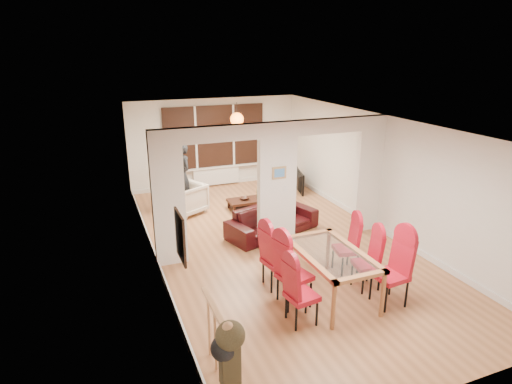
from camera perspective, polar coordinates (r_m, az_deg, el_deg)
floor at (r=9.14m, az=2.68°, el=-6.96°), size 5.00×9.00×0.01m
room_walls at (r=8.66m, az=2.81°, el=0.83°), size 5.00×9.00×2.60m
divider_wall at (r=8.66m, az=2.81°, el=0.83°), size 5.00×0.18×2.60m
bay_window_blinds at (r=12.66m, az=-5.52°, el=7.38°), size 3.00×0.08×1.80m
radiator at (r=12.91m, az=-5.30°, el=2.12°), size 1.40×0.08×0.50m
pendant_light at (r=11.57m, az=-2.56°, el=9.66°), size 0.36×0.36×0.36m
stair_newel at (r=5.60m, az=-5.31°, el=-18.68°), size 0.40×1.20×1.10m
wall_poster at (r=5.69m, az=-10.07°, el=-5.91°), size 0.04×0.52×0.67m
pillar_photo at (r=8.49m, az=3.12°, el=2.58°), size 0.30×0.03×0.25m
dining_table at (r=7.29m, az=9.90°, el=-10.71°), size 0.97×1.72×0.80m
dining_chair_la at (r=6.53m, az=6.15°, el=-13.01°), size 0.48×0.48×1.05m
dining_chair_lb at (r=6.91m, az=5.16°, el=-10.43°), size 0.57×0.57×1.18m
dining_chair_lc at (r=7.40m, az=2.86°, el=-8.60°), size 0.52×0.52×1.12m
dining_chair_ra at (r=7.21m, az=17.49°, el=-9.96°), size 0.52×0.52×1.19m
dining_chair_rb at (r=7.59m, az=14.55°, el=-8.89°), size 0.47×0.47×1.02m
dining_chair_rc at (r=8.04m, az=11.93°, el=-7.06°), size 0.48×0.48×1.02m
sofa at (r=9.54m, az=2.21°, el=-3.79°), size 2.27×1.43×0.62m
armchair at (r=10.81m, az=-9.32°, el=-0.87°), size 1.11×1.12×0.77m
person at (r=10.93m, az=-9.83°, el=2.04°), size 0.73×0.58×1.76m
television at (r=12.44m, az=5.32°, el=1.49°), size 1.05×0.41×0.61m
coffee_table at (r=11.07m, az=-0.88°, el=-1.56°), size 1.15×0.66×0.25m
bottle at (r=11.05m, az=0.26°, el=-0.22°), size 0.06×0.06×0.25m
bowl at (r=10.99m, az=-1.52°, el=-0.86°), size 0.24×0.24×0.06m
shoes at (r=8.81m, az=1.50°, el=-7.61°), size 0.24×0.26×0.10m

